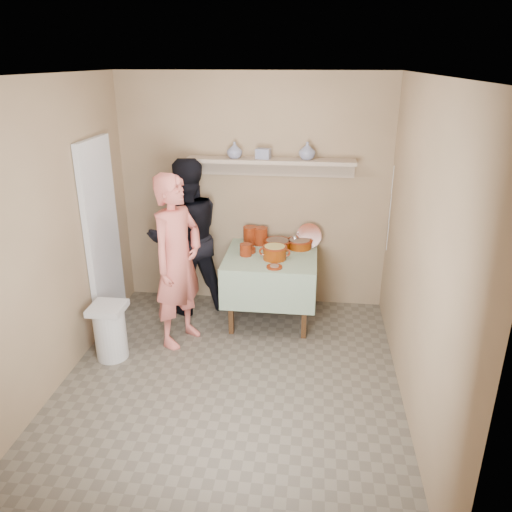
# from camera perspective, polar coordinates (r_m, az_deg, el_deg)

# --- Properties ---
(ground) EXTENTS (3.50, 3.50, 0.00)m
(ground) POSITION_cam_1_polar(r_m,az_deg,el_deg) (4.59, -3.06, -14.51)
(ground) COLOR #645B4E
(ground) RESTS_ON ground
(tile_panel) EXTENTS (0.06, 0.70, 2.00)m
(tile_panel) POSITION_cam_1_polar(r_m,az_deg,el_deg) (5.35, -17.13, 2.03)
(tile_panel) COLOR silver
(tile_panel) RESTS_ON ground
(plate_stack_a) EXTENTS (0.15, 0.15, 0.20)m
(plate_stack_a) POSITION_cam_1_polar(r_m,az_deg,el_deg) (5.59, -0.69, 2.38)
(plate_stack_a) COLOR maroon
(plate_stack_a) RESTS_ON serving_table
(plate_stack_b) EXTENTS (0.16, 0.16, 0.19)m
(plate_stack_b) POSITION_cam_1_polar(r_m,az_deg,el_deg) (5.59, 0.51, 2.30)
(plate_stack_b) COLOR maroon
(plate_stack_b) RESTS_ON serving_table
(bowl_stack) EXTENTS (0.13, 0.13, 0.13)m
(bowl_stack) POSITION_cam_1_polar(r_m,az_deg,el_deg) (5.27, -1.17, 0.72)
(bowl_stack) COLOR maroon
(bowl_stack) RESTS_ON serving_table
(empty_bowl) EXTENTS (0.16, 0.16, 0.05)m
(empty_bowl) POSITION_cam_1_polar(r_m,az_deg,el_deg) (5.38, -0.87, 0.67)
(empty_bowl) COLOR maroon
(empty_bowl) RESTS_ON serving_table
(propped_lid) EXTENTS (0.28, 0.13, 0.27)m
(propped_lid) POSITION_cam_1_polar(r_m,az_deg,el_deg) (5.56, 6.06, 2.31)
(propped_lid) COLOR maroon
(propped_lid) RESTS_ON serving_table
(vase_right) EXTENTS (0.23, 0.23, 0.18)m
(vase_right) POSITION_cam_1_polar(r_m,az_deg,el_deg) (5.35, 5.87, 11.88)
(vase_right) COLOR navy
(vase_right) RESTS_ON wall_shelf
(vase_left) EXTENTS (0.22, 0.22, 0.17)m
(vase_left) POSITION_cam_1_polar(r_m,az_deg,el_deg) (5.40, -2.47, 12.00)
(vase_left) COLOR navy
(vase_left) RESTS_ON wall_shelf
(ceramic_box) EXTENTS (0.17, 0.13, 0.11)m
(ceramic_box) POSITION_cam_1_polar(r_m,az_deg,el_deg) (5.37, 0.83, 11.62)
(ceramic_box) COLOR navy
(ceramic_box) RESTS_ON wall_shelf
(person_cook) EXTENTS (0.64, 0.75, 1.74)m
(person_cook) POSITION_cam_1_polar(r_m,az_deg,el_deg) (4.91, -8.95, -0.63)
(person_cook) COLOR #D2655B
(person_cook) RESTS_ON ground
(person_helper) EXTENTS (1.06, 0.99, 1.75)m
(person_helper) POSITION_cam_1_polar(r_m,az_deg,el_deg) (5.56, -7.96, 2.14)
(person_helper) COLOR black
(person_helper) RESTS_ON ground
(room_shell) EXTENTS (3.04, 3.54, 2.62)m
(room_shell) POSITION_cam_1_polar(r_m,az_deg,el_deg) (3.87, -3.53, 5.13)
(room_shell) COLOR #9E8261
(room_shell) RESTS_ON ground
(serving_table) EXTENTS (0.97, 0.97, 0.76)m
(serving_table) POSITION_cam_1_polar(r_m,az_deg,el_deg) (5.36, 1.73, -1.03)
(serving_table) COLOR #4C2D16
(serving_table) RESTS_ON ground
(cazuela_meat_a) EXTENTS (0.30, 0.30, 0.10)m
(cazuela_meat_a) POSITION_cam_1_polar(r_m,az_deg,el_deg) (5.47, 2.47, 1.44)
(cazuela_meat_a) COLOR #652306
(cazuela_meat_a) RESTS_ON serving_table
(cazuela_meat_b) EXTENTS (0.28, 0.28, 0.10)m
(cazuela_meat_b) POSITION_cam_1_polar(r_m,az_deg,el_deg) (5.51, 5.00, 1.50)
(cazuela_meat_b) COLOR #652306
(cazuela_meat_b) RESTS_ON serving_table
(ladle) EXTENTS (0.08, 0.26, 0.19)m
(ladle) POSITION_cam_1_polar(r_m,az_deg,el_deg) (5.50, 4.48, 2.06)
(ladle) COLOR silver
(ladle) RESTS_ON cazuela_meat_b
(cazuela_rice) EXTENTS (0.33, 0.25, 0.14)m
(cazuela_rice) POSITION_cam_1_polar(r_m,az_deg,el_deg) (5.17, 2.15, 0.53)
(cazuela_rice) COLOR #652306
(cazuela_rice) RESTS_ON serving_table
(front_plate) EXTENTS (0.16, 0.16, 0.03)m
(front_plate) POSITION_cam_1_polar(r_m,az_deg,el_deg) (4.98, 2.12, -1.24)
(front_plate) COLOR maroon
(front_plate) RESTS_ON serving_table
(wall_shelf) EXTENTS (1.80, 0.25, 0.21)m
(wall_shelf) POSITION_cam_1_polar(r_m,az_deg,el_deg) (5.42, 1.68, 10.63)
(wall_shelf) COLOR tan
(wall_shelf) RESTS_ON room_shell
(trash_bin) EXTENTS (0.32, 0.32, 0.56)m
(trash_bin) POSITION_cam_1_polar(r_m,az_deg,el_deg) (5.01, -16.33, -8.24)
(trash_bin) COLOR silver
(trash_bin) RESTS_ON ground
(electrical_cord) EXTENTS (0.01, 0.05, 0.90)m
(electrical_cord) POSITION_cam_1_polar(r_m,az_deg,el_deg) (5.39, 15.08, 5.20)
(electrical_cord) COLOR silver
(electrical_cord) RESTS_ON wall_shelf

